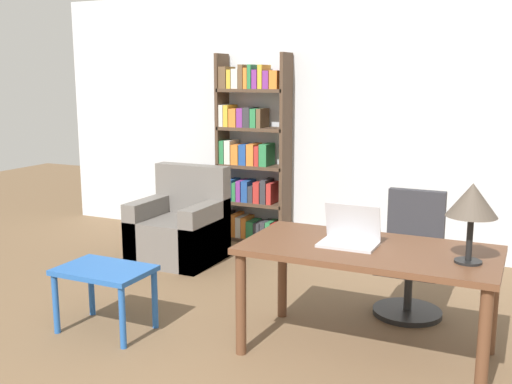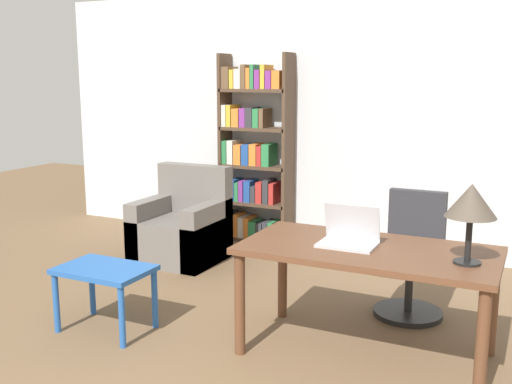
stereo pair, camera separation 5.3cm
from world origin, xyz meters
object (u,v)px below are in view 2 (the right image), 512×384
object	(u,v)px
laptop	(349,236)
bookshelf	(253,157)
desk	(368,262)
side_table_blue	(105,277)
armchair	(182,230)
table_lamp	(471,203)
office_chair	(412,261)

from	to	relation	value
laptop	bookshelf	distance (m)	2.83
desk	side_table_blue	xyz separation A→B (m)	(-1.78, -0.43, -0.24)
laptop	bookshelf	size ratio (longest dim) A/B	0.18
desk	side_table_blue	distance (m)	1.84
desk	laptop	size ratio (longest dim) A/B	4.41
armchair	desk	bearing A→B (deg)	-29.51
desk	laptop	xyz separation A→B (m)	(-0.13, 0.00, 0.15)
desk	laptop	distance (m)	0.20
table_lamp	office_chair	size ratio (longest dim) A/B	0.50
office_chair	armchair	world-z (taller)	office_chair
office_chair	armchair	bearing A→B (deg)	170.08
armchair	table_lamp	bearing A→B (deg)	-25.23
desk	office_chair	distance (m)	0.88
desk	laptop	bearing A→B (deg)	177.82
table_lamp	bookshelf	distance (m)	3.39
side_table_blue	laptop	bearing A→B (deg)	14.72
bookshelf	table_lamp	bearing A→B (deg)	-42.31
armchair	bookshelf	world-z (taller)	bookshelf
desk	laptop	world-z (taller)	laptop
table_lamp	office_chair	distance (m)	1.24
table_lamp	bookshelf	xyz separation A→B (m)	(-2.51, 2.28, -0.15)
side_table_blue	bookshelf	xyz separation A→B (m)	(-0.13, 2.63, 0.54)
armchair	laptop	bearing A→B (deg)	-30.91
table_lamp	armchair	distance (m)	3.21
laptop	side_table_blue	size ratio (longest dim) A/B	0.56
office_chair	armchair	distance (m)	2.37
desk	table_lamp	xyz separation A→B (m)	(0.61, -0.08, 0.46)
desk	office_chair	world-z (taller)	office_chair
armchair	bookshelf	distance (m)	1.19
side_table_blue	table_lamp	bearing A→B (deg)	8.41
side_table_blue	bookshelf	bearing A→B (deg)	92.72
laptop	desk	bearing A→B (deg)	-2.18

